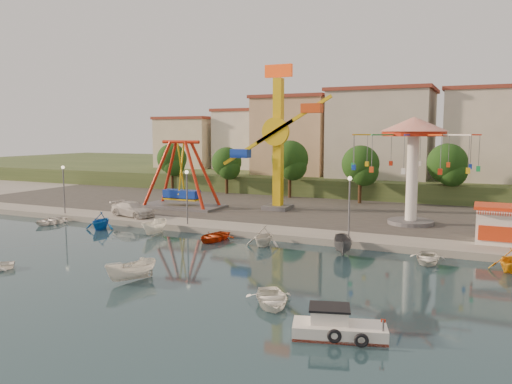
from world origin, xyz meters
The scene contains 33 objects.
ground centered at (0.00, 0.00, 0.00)m, with size 200.00×200.00×0.00m, color #122732.
quay_deck centered at (0.00, 62.00, 0.30)m, with size 200.00×100.00×0.60m, color #9E998E.
asphalt_pad centered at (0.00, 30.00, 0.60)m, with size 90.00×28.00×0.01m, color #4C4944.
hill_terrace centered at (0.00, 67.00, 1.50)m, with size 200.00×60.00×3.00m, color #384C26.
pirate_ship_ride centered at (-14.53, 22.02, 4.39)m, with size 10.00×5.00×8.00m.
kamikaze_tower centered at (-3.00, 25.02, 8.35)m, with size 8.81×3.10×16.50m.
wave_swinger centered at (11.84, 22.08, 8.20)m, with size 11.60×11.60×10.40m.
booth_left centered at (20.24, 16.49, 2.16)m, with size 5.40×3.78×3.08m.
lamp_post_0 centered at (-24.00, 13.00, 3.10)m, with size 0.14×0.14×5.00m, color #59595E.
lamp_post_1 centered at (-8.00, 13.00, 3.10)m, with size 0.14×0.14×5.00m, color #59595E.
lamp_post_2 centered at (8.00, 13.00, 3.10)m, with size 0.14×0.14×5.00m, color #59595E.
tree_0 centered at (-26.00, 36.98, 5.47)m, with size 4.60×4.60×7.19m.
tree_1 centered at (-16.00, 36.24, 5.20)m, with size 4.35×4.35×6.80m.
tree_2 centered at (-6.00, 35.81, 5.92)m, with size 5.02×5.02×7.85m.
tree_3 centered at (4.00, 34.36, 5.55)m, with size 4.68×4.68×7.32m.
tree_4 centered at (14.00, 37.35, 5.75)m, with size 4.86×4.86×7.60m.
building_0 centered at (-33.37, 46.06, 8.93)m, with size 9.26×9.53×11.87m, color beige.
building_1 centered at (-21.33, 51.38, 7.32)m, with size 12.33×9.01×8.63m, color silver.
building_2 centered at (-8.19, 51.96, 8.62)m, with size 11.95×9.28×11.23m, color tan.
building_3 centered at (5.60, 48.80, 7.60)m, with size 12.59×10.50×9.20m, color beige.
building_4 centered at (19.07, 52.20, 7.62)m, with size 10.75×9.23×9.24m, color beige.
cabin_motorboat centered at (12.26, -5.95, 0.41)m, with size 4.62×2.80×1.52m.
rowboat_a centered at (7.79, -3.27, 0.38)m, with size 2.63×3.69×0.76m, color white.
skiff centered at (-2.13, -2.90, 0.69)m, with size 1.34×3.56×1.38m, color silver.
van centered at (-15.77, 14.42, 1.38)m, with size 2.17×5.34×1.55m, color silver.
moored_boat_0 centered at (-22.82, 9.80, 0.38)m, with size 2.63×3.69×0.76m, color white.
moored_boat_1 centered at (-16.06, 9.80, 0.86)m, with size 2.83×3.28×1.73m, color blue.
moored_boat_2 centered at (-9.59, 9.80, 0.71)m, with size 1.39×3.70×1.43m, color white.
moored_boat_3 centered at (-3.30, 9.80, 0.40)m, with size 2.75×3.85×0.80m, color #B5350E.
moored_boat_4 centered at (1.55, 9.80, 0.86)m, with size 2.82×3.27×1.72m, color silver.
moored_boat_5 centered at (8.37, 9.80, 0.74)m, with size 1.43×3.81×1.47m, color #525357.
moored_boat_6 centered at (14.68, 9.80, 0.37)m, with size 2.52×3.53×0.73m, color silver.
moored_boat_7 centered at (20.09, 9.80, 0.82)m, with size 2.68×3.10×1.63m, color #FCA716.
Camera 1 is at (18.15, -27.85, 9.51)m, focal length 35.00 mm.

